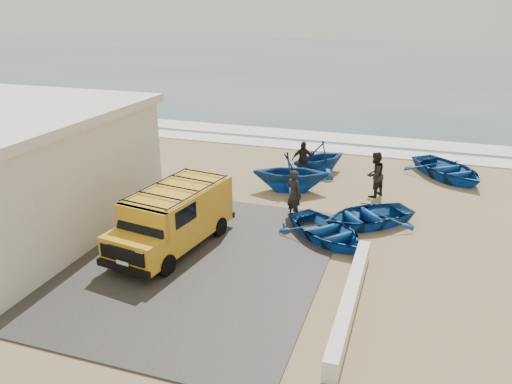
% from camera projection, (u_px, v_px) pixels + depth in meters
% --- Properties ---
extents(ground, '(160.00, 160.00, 0.00)m').
position_uv_depth(ground, '(219.00, 235.00, 17.39)').
color(ground, '#957D56').
extents(slab, '(12.00, 10.00, 0.05)m').
position_uv_depth(slab, '(138.00, 251.00, 16.19)').
color(slab, '#3A3735').
rests_on(slab, ground).
extents(ocean, '(180.00, 88.00, 0.01)m').
position_uv_depth(ocean, '(377.00, 62.00, 67.03)').
color(ocean, '#385166').
rests_on(ocean, ground).
extents(surf_line, '(180.00, 1.60, 0.06)m').
position_uv_depth(surf_line, '(300.00, 146.00, 28.02)').
color(surf_line, white).
rests_on(surf_line, ground).
extents(surf_wash, '(180.00, 2.20, 0.04)m').
position_uv_depth(surf_wash, '(310.00, 135.00, 30.24)').
color(surf_wash, white).
rests_on(surf_wash, ground).
extents(parapet, '(0.35, 6.00, 0.55)m').
position_uv_depth(parapet, '(350.00, 299.00, 13.16)').
color(parapet, silver).
rests_on(parapet, ground).
extents(van, '(2.59, 5.03, 2.06)m').
position_uv_depth(van, '(174.00, 216.00, 16.17)').
color(van, gold).
rests_on(van, ground).
extents(boat_near_left, '(4.15, 4.06, 0.70)m').
position_uv_depth(boat_near_left, '(326.00, 230.00, 16.90)').
color(boat_near_left, '#12468F').
rests_on(boat_near_left, ground).
extents(boat_near_right, '(4.24, 4.10, 0.72)m').
position_uv_depth(boat_near_right, '(367.00, 216.00, 18.07)').
color(boat_near_right, '#12468F').
rests_on(boat_near_right, ground).
extents(boat_mid_left, '(3.74, 3.41, 1.70)m').
position_uv_depth(boat_mid_left, '(291.00, 172.00, 21.13)').
color(boat_mid_left, '#12468F').
rests_on(boat_mid_left, ground).
extents(boat_far_left, '(3.83, 3.89, 1.55)m').
position_uv_depth(boat_far_left, '(319.00, 158.00, 23.35)').
color(boat_far_left, '#12468F').
rests_on(boat_far_left, ground).
extents(boat_far_right, '(4.75, 4.94, 0.83)m').
position_uv_depth(boat_far_right, '(448.00, 169.00, 22.84)').
color(boat_far_right, '#12468F').
rests_on(boat_far_right, ground).
extents(fisherman_front, '(0.82, 0.75, 1.88)m').
position_uv_depth(fisherman_front, '(294.00, 194.00, 18.46)').
color(fisherman_front, black).
rests_on(fisherman_front, ground).
extents(fisherman_middle, '(1.09, 1.16, 1.91)m').
position_uv_depth(fisherman_middle, '(375.00, 174.00, 20.52)').
color(fisherman_middle, black).
rests_on(fisherman_middle, ground).
extents(fisherman_back, '(1.11, 0.80, 1.74)m').
position_uv_depth(fisherman_back, '(303.00, 160.00, 22.68)').
color(fisherman_back, black).
rests_on(fisherman_back, ground).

